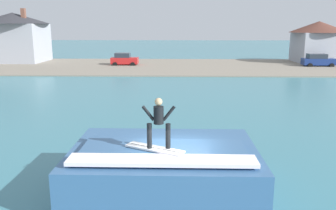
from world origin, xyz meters
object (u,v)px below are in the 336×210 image
at_px(wave_crest, 164,169).
at_px(house_gabled_white, 318,40).
at_px(car_near_shore, 124,59).
at_px(house_with_chimney, 14,35).
at_px(surfboard, 155,149).
at_px(surfer, 159,121).
at_px(car_far_shore, 318,60).

bearing_deg(wave_crest, house_gabled_white, 63.67).
xyz_separation_m(car_near_shore, house_with_chimney, (-17.65, 4.30, 3.31)).
relative_size(wave_crest, house_with_chimney, 0.58).
xyz_separation_m(surfboard, surfer, (0.14, -0.03, 0.94)).
bearing_deg(house_with_chimney, surfboard, -60.91).
height_order(surfer, house_gabled_white, house_gabled_white).
bearing_deg(surfer, car_far_shore, 62.86).
height_order(surfer, car_far_shore, surfer).
distance_m(surfboard, house_with_chimney, 50.78).
height_order(wave_crest, car_near_shore, car_near_shore).
bearing_deg(car_near_shore, house_with_chimney, 166.31).
xyz_separation_m(wave_crest, car_near_shore, (-7.29, 39.35, 0.09)).
bearing_deg(surfer, wave_crest, 79.15).
bearing_deg(wave_crest, car_near_shore, 100.49).
bearing_deg(house_gabled_white, car_near_shore, -170.92).
xyz_separation_m(car_near_shore, house_gabled_white, (29.06, 4.64, 2.61)).
bearing_deg(house_gabled_white, surfer, -116.11).
bearing_deg(surfboard, car_far_shore, 62.68).
bearing_deg(car_far_shore, house_gabled_white, 71.98).
distance_m(surfboard, surfer, 0.95).
bearing_deg(car_far_shore, wave_crest, -117.41).
relative_size(car_near_shore, car_far_shore, 0.85).
height_order(wave_crest, surfer, surfer).
relative_size(wave_crest, surfer, 3.86).
bearing_deg(surfer, house_with_chimney, 119.21).
bearing_deg(surfer, surfboard, 166.42).
distance_m(car_near_shore, car_far_shore, 27.32).
distance_m(surfer, house_with_chimney, 50.84).
relative_size(wave_crest, surfboard, 3.19).
relative_size(car_near_shore, house_with_chimney, 0.35).
xyz_separation_m(surfboard, house_gabled_white, (22.05, 44.67, 1.70)).
relative_size(surfer, car_far_shore, 0.36).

